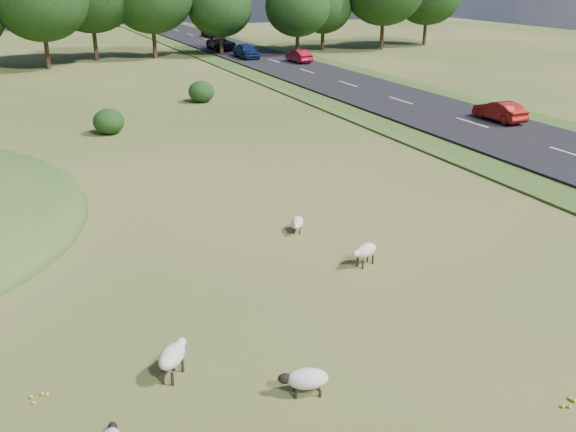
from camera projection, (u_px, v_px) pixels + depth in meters
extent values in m
plane|color=#375119|center=(140.00, 145.00, 36.12)|extent=(160.00, 160.00, 0.00)
cube|color=black|center=(360.00, 89.00, 52.20)|extent=(8.00, 150.00, 0.25)
cylinder|color=black|center=(47.00, 49.00, 62.75)|extent=(0.44, 0.44, 3.90)
cylinder|color=black|center=(95.00, 40.00, 68.90)|extent=(0.44, 0.44, 4.22)
cylinder|color=black|center=(154.00, 40.00, 70.50)|extent=(0.44, 0.44, 3.94)
cylinder|color=black|center=(221.00, 42.00, 72.67)|extent=(0.44, 0.44, 3.09)
ellipsoid|color=black|center=(220.00, 7.00, 71.31)|extent=(7.20, 7.20, 6.48)
cylinder|color=black|center=(297.00, 42.00, 72.64)|extent=(0.44, 0.44, 3.12)
ellipsoid|color=black|center=(298.00, 7.00, 71.27)|extent=(7.29, 7.29, 6.56)
cylinder|color=black|center=(323.00, 38.00, 77.86)|extent=(0.44, 0.44, 2.93)
ellipsoid|color=black|center=(323.00, 7.00, 76.57)|extent=(6.84, 6.84, 6.16)
cylinder|color=black|center=(382.00, 32.00, 78.32)|extent=(0.44, 0.44, 4.16)
cylinder|color=black|center=(425.00, 30.00, 82.97)|extent=(0.44, 0.44, 3.74)
ellipsoid|color=black|center=(109.00, 121.00, 38.23)|extent=(1.85, 1.85, 1.51)
ellipsoid|color=black|center=(201.00, 92.00, 47.40)|extent=(1.94, 1.94, 1.59)
ellipsoid|color=beige|center=(307.00, 379.00, 14.74)|extent=(1.09, 0.81, 0.50)
ellipsoid|color=black|center=(285.00, 378.00, 14.68)|extent=(0.38, 0.33, 0.25)
cylinder|color=black|center=(296.00, 395.00, 14.73)|extent=(0.07, 0.07, 0.18)
cylinder|color=black|center=(295.00, 388.00, 14.95)|extent=(0.07, 0.07, 0.18)
cylinder|color=black|center=(320.00, 393.00, 14.77)|extent=(0.07, 0.07, 0.18)
cylinder|color=black|center=(319.00, 387.00, 15.00)|extent=(0.07, 0.07, 0.18)
ellipsoid|color=black|center=(112.00, 427.00, 13.22)|extent=(0.26, 0.31, 0.21)
ellipsoid|color=beige|center=(297.00, 222.00, 24.01)|extent=(0.80, 0.95, 0.43)
ellipsoid|color=silver|center=(296.00, 226.00, 23.57)|extent=(0.31, 0.34, 0.22)
cylinder|color=black|center=(299.00, 232.00, 23.88)|extent=(0.06, 0.06, 0.16)
cylinder|color=black|center=(294.00, 232.00, 23.90)|extent=(0.06, 0.06, 0.16)
cylinder|color=black|center=(301.00, 227.00, 24.33)|extent=(0.06, 0.06, 0.16)
cylinder|color=black|center=(295.00, 227.00, 24.35)|extent=(0.06, 0.06, 0.16)
ellipsoid|color=beige|center=(366.00, 250.00, 21.18)|extent=(1.00, 0.75, 0.46)
ellipsoid|color=silver|center=(356.00, 254.00, 20.86)|extent=(0.35, 0.30, 0.23)
cylinder|color=black|center=(363.00, 264.00, 21.08)|extent=(0.07, 0.07, 0.33)
cylinder|color=black|center=(358.00, 262.00, 21.23)|extent=(0.07, 0.07, 0.33)
cylinder|color=black|center=(373.00, 260.00, 21.42)|extent=(0.07, 0.07, 0.33)
cylinder|color=black|center=(368.00, 258.00, 21.57)|extent=(0.07, 0.07, 0.33)
ellipsoid|color=beige|center=(172.00, 356.00, 15.28)|extent=(1.03, 1.09, 0.51)
ellipsoid|color=silver|center=(181.00, 343.00, 15.75)|extent=(0.39, 0.40, 0.25)
cylinder|color=black|center=(173.00, 364.00, 15.73)|extent=(0.07, 0.07, 0.36)
cylinder|color=black|center=(183.00, 365.00, 15.66)|extent=(0.07, 0.07, 0.36)
cylinder|color=black|center=(163.00, 377.00, 15.21)|extent=(0.07, 0.07, 0.36)
cylinder|color=black|center=(172.00, 379.00, 15.15)|extent=(0.07, 0.07, 0.36)
imported|color=#992A10|center=(212.00, 31.00, 91.18)|extent=(2.11, 5.19, 1.51)
imported|color=maroon|center=(299.00, 56.00, 66.17)|extent=(1.38, 3.95, 1.30)
imported|color=black|center=(221.00, 44.00, 76.54)|extent=(2.40, 5.20, 1.44)
imported|color=maroon|center=(500.00, 111.00, 40.50)|extent=(1.33, 3.80, 1.25)
imported|color=navy|center=(246.00, 51.00, 69.22)|extent=(1.82, 4.53, 1.54)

